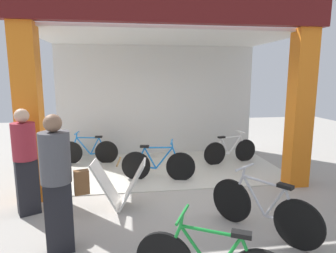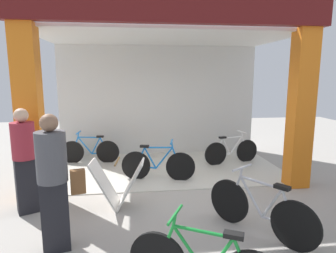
% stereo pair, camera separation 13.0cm
% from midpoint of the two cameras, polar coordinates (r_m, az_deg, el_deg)
% --- Properties ---
extents(ground_plane, '(18.93, 18.93, 0.00)m').
position_cam_midpoint_polar(ground_plane, '(5.78, 1.53, -12.53)').
color(ground_plane, '#9E9991').
rests_on(ground_plane, ground).
extents(shop_facade, '(5.66, 3.19, 3.89)m').
position_cam_midpoint_polar(shop_facade, '(6.81, -0.21, 8.79)').
color(shop_facade, beige).
rests_on(shop_facade, ground).
extents(bicycle_inside_0, '(1.55, 0.46, 0.87)m').
position_cam_midpoint_polar(bicycle_inside_0, '(6.24, -1.41, -7.46)').
color(bicycle_inside_0, black).
rests_on(bicycle_inside_0, ground).
extents(bicycle_inside_1, '(1.47, 0.45, 0.82)m').
position_cam_midpoint_polar(bicycle_inside_1, '(7.57, 12.80, -4.73)').
color(bicycle_inside_1, black).
rests_on(bicycle_inside_1, ground).
extents(bicycle_inside_2, '(1.48, 0.41, 0.81)m').
position_cam_midpoint_polar(bicycle_inside_2, '(7.68, -14.51, -4.62)').
color(bicycle_inside_2, black).
rests_on(bicycle_inside_2, ground).
extents(bicycle_parked_1, '(1.01, 1.38, 0.92)m').
position_cam_midpoint_polar(bicycle_parked_1, '(4.41, 18.34, -15.23)').
color(bicycle_parked_1, black).
rests_on(bicycle_parked_1, ground).
extents(sandwich_board_sign, '(0.93, 0.57, 0.82)m').
position_cam_midpoint_polar(sandwich_board_sign, '(5.05, -9.07, -11.06)').
color(sandwich_board_sign, silver).
rests_on(sandwich_board_sign, ground).
extents(pedestrian_1, '(0.61, 0.44, 1.76)m').
position_cam_midpoint_polar(pedestrian_1, '(3.91, -20.56, -9.95)').
color(pedestrian_1, black).
rests_on(pedestrian_1, ground).
extents(pedestrian_3, '(0.48, 0.48, 1.71)m').
position_cam_midpoint_polar(pedestrian_3, '(5.18, -25.61, -5.82)').
color(pedestrian_3, black).
rests_on(pedestrian_3, ground).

